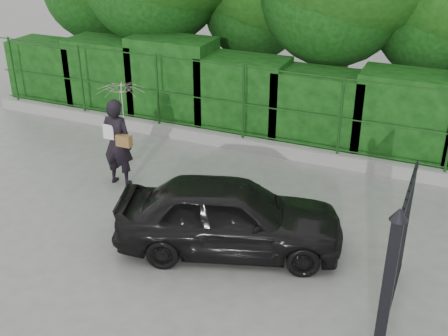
% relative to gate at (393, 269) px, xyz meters
% --- Properties ---
extents(ground, '(80.00, 80.00, 0.00)m').
position_rel_gate_xyz_m(ground, '(-4.60, 0.72, -1.19)').
color(ground, gray).
extents(kerb, '(14.00, 0.25, 0.30)m').
position_rel_gate_xyz_m(kerb, '(-4.60, 5.22, -1.04)').
color(kerb, '#9E9E99').
rests_on(kerb, ground).
extents(fence, '(14.13, 0.06, 1.80)m').
position_rel_gate_xyz_m(fence, '(-4.38, 5.22, 0.01)').
color(fence, '#153F13').
rests_on(fence, kerb).
extents(hedge, '(14.20, 1.20, 2.28)m').
position_rel_gate_xyz_m(hedge, '(-4.47, 6.22, -0.16)').
color(hedge, black).
rests_on(hedge, ground).
extents(gate, '(0.22, 2.33, 2.36)m').
position_rel_gate_xyz_m(gate, '(0.00, 0.00, 0.00)').
color(gate, black).
rests_on(gate, ground).
extents(woman, '(0.99, 1.00, 2.23)m').
position_rel_gate_xyz_m(woman, '(-5.84, 2.57, 0.26)').
color(woman, black).
rests_on(woman, ground).
extents(car, '(4.15, 2.68, 1.31)m').
position_rel_gate_xyz_m(car, '(-2.83, 1.21, -0.53)').
color(car, black).
rests_on(car, ground).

